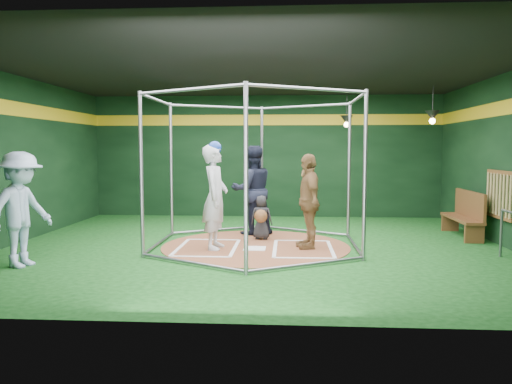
# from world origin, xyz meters

# --- Properties ---
(room_shell) EXTENTS (10.10, 9.10, 3.53)m
(room_shell) POSITION_xyz_m (0.00, 0.01, 1.75)
(room_shell) COLOR #0D3C10
(room_shell) RESTS_ON ground
(clay_disc) EXTENTS (3.80, 3.80, 0.01)m
(clay_disc) POSITION_xyz_m (0.00, 0.00, 0.01)
(clay_disc) COLOR brown
(clay_disc) RESTS_ON ground
(home_plate) EXTENTS (0.43, 0.43, 0.01)m
(home_plate) POSITION_xyz_m (0.00, -0.30, 0.02)
(home_plate) COLOR white
(home_plate) RESTS_ON clay_disc
(batter_box_left) EXTENTS (1.17, 1.77, 0.01)m
(batter_box_left) POSITION_xyz_m (-0.95, -0.25, 0.02)
(batter_box_left) COLOR white
(batter_box_left) RESTS_ON clay_disc
(batter_box_right) EXTENTS (1.17, 1.77, 0.01)m
(batter_box_right) POSITION_xyz_m (0.95, -0.25, 0.02)
(batter_box_right) COLOR white
(batter_box_right) RESTS_ON clay_disc
(batting_cage) EXTENTS (4.05, 4.67, 3.00)m
(batting_cage) POSITION_xyz_m (-0.00, -0.00, 1.50)
(batting_cage) COLOR gray
(batting_cage) RESTS_ON ground
(bat_rack) EXTENTS (0.07, 1.25, 0.98)m
(bat_rack) POSITION_xyz_m (4.93, 0.40, 1.05)
(bat_rack) COLOR brown
(bat_rack) RESTS_ON room_shell
(pendant_lamp_near) EXTENTS (0.34, 0.34, 0.90)m
(pendant_lamp_near) POSITION_xyz_m (2.20, 3.60, 2.74)
(pendant_lamp_near) COLOR black
(pendant_lamp_near) RESTS_ON room_shell
(pendant_lamp_far) EXTENTS (0.34, 0.34, 0.90)m
(pendant_lamp_far) POSITION_xyz_m (4.00, 2.00, 2.74)
(pendant_lamp_far) COLOR black
(pendant_lamp_far) RESTS_ON room_shell
(batter_figure) EXTENTS (0.53, 0.77, 2.11)m
(batter_figure) POSITION_xyz_m (-0.77, -0.33, 1.06)
(batter_figure) COLOR #B8B9BF
(batter_figure) RESTS_ON clay_disc
(visitor_leopard) EXTENTS (0.65, 1.16, 1.87)m
(visitor_leopard) POSITION_xyz_m (1.05, -0.12, 0.95)
(visitor_leopard) COLOR #A57A46
(visitor_leopard) RESTS_ON clay_disc
(catcher_figure) EXTENTS (0.50, 0.57, 0.96)m
(catcher_figure) POSITION_xyz_m (0.08, 0.73, 0.50)
(catcher_figure) COLOR black
(catcher_figure) RESTS_ON clay_disc
(umpire) EXTENTS (1.20, 1.08, 2.03)m
(umpire) POSITION_xyz_m (-0.17, 1.42, 1.03)
(umpire) COLOR black
(umpire) RESTS_ON clay_disc
(bystander_blue) EXTENTS (1.04, 1.40, 1.93)m
(bystander_blue) POSITION_xyz_m (-3.80, -1.98, 0.97)
(bystander_blue) COLOR #ADC5E5
(bystander_blue) RESTS_ON ground
(dugout_bench) EXTENTS (0.41, 1.77, 1.03)m
(dugout_bench) POSITION_xyz_m (4.63, 1.42, 0.53)
(dugout_bench) COLOR brown
(dugout_bench) RESTS_ON ground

